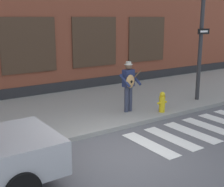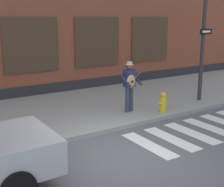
% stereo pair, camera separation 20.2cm
% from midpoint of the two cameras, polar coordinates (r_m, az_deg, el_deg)
% --- Properties ---
extents(ground_plane, '(160.00, 160.00, 0.00)m').
position_cam_midpoint_polar(ground_plane, '(7.72, 2.88, -11.09)').
color(ground_plane, '#56565B').
extents(sidewalk, '(28.00, 4.99, 0.14)m').
position_cam_midpoint_polar(sidewalk, '(10.89, -9.20, -3.35)').
color(sidewalk, gray).
rests_on(sidewalk, ground).
extents(building_backdrop, '(28.00, 4.06, 7.91)m').
position_cam_midpoint_polar(building_backdrop, '(14.67, -17.23, 15.96)').
color(building_backdrop, brown).
rests_on(building_backdrop, ground).
extents(crosswalk, '(5.20, 1.90, 0.01)m').
position_cam_midpoint_polar(crosswalk, '(9.92, 18.10, -5.98)').
color(crosswalk, silver).
rests_on(crosswalk, ground).
extents(busker, '(0.73, 0.56, 1.70)m').
position_cam_midpoint_polar(busker, '(10.34, 3.81, 1.80)').
color(busker, '#33384C').
rests_on(busker, sidewalk).
extents(fire_hydrant, '(0.38, 0.20, 0.70)m').
position_cam_midpoint_polar(fire_hydrant, '(10.54, 9.87, -1.62)').
color(fire_hydrant, gold).
rests_on(fire_hydrant, sidewalk).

